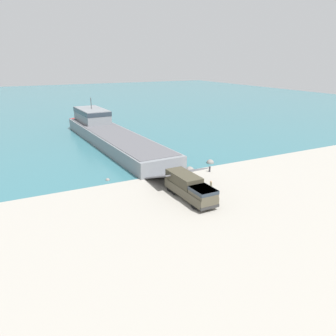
{
  "coord_description": "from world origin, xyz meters",
  "views": [
    {
      "loc": [
        -18.56,
        -35.01,
        15.43
      ],
      "look_at": [
        -0.28,
        0.62,
        2.06
      ],
      "focal_mm": 35.0,
      "sensor_mm": 36.0,
      "label": 1
    }
  ],
  "objects_px": {
    "moored_boat_a": "(83,118)",
    "mooring_bollard": "(210,169)",
    "soldier_on_ramp": "(211,186)",
    "military_truck": "(190,187)",
    "landing_craft": "(109,133)"
  },
  "relations": [
    {
      "from": "moored_boat_a",
      "to": "mooring_bollard",
      "type": "height_order",
      "value": "moored_boat_a"
    },
    {
      "from": "soldier_on_ramp",
      "to": "moored_boat_a",
      "type": "xyz_separation_m",
      "value": [
        -1.71,
        57.46,
        -0.44
      ]
    },
    {
      "from": "soldier_on_ramp",
      "to": "moored_boat_a",
      "type": "height_order",
      "value": "soldier_on_ramp"
    },
    {
      "from": "military_truck",
      "to": "moored_boat_a",
      "type": "distance_m",
      "value": 57.56
    },
    {
      "from": "landing_craft",
      "to": "mooring_bollard",
      "type": "relative_size",
      "value": 52.89
    },
    {
      "from": "military_truck",
      "to": "soldier_on_ramp",
      "type": "distance_m",
      "value": 3.04
    },
    {
      "from": "soldier_on_ramp",
      "to": "mooring_bollard",
      "type": "distance_m",
      "value": 8.13
    },
    {
      "from": "soldier_on_ramp",
      "to": "mooring_bollard",
      "type": "height_order",
      "value": "soldier_on_ramp"
    },
    {
      "from": "moored_boat_a",
      "to": "mooring_bollard",
      "type": "distance_m",
      "value": 51.04
    },
    {
      "from": "military_truck",
      "to": "mooring_bollard",
      "type": "height_order",
      "value": "military_truck"
    },
    {
      "from": "landing_craft",
      "to": "moored_boat_a",
      "type": "bearing_deg",
      "value": 85.02
    },
    {
      "from": "landing_craft",
      "to": "military_truck",
      "type": "xyz_separation_m",
      "value": [
        -0.05,
        -30.8,
        -0.4
      ]
    },
    {
      "from": "landing_craft",
      "to": "soldier_on_ramp",
      "type": "height_order",
      "value": "landing_craft"
    },
    {
      "from": "landing_craft",
      "to": "moored_boat_a",
      "type": "relative_size",
      "value": 6.06
    },
    {
      "from": "soldier_on_ramp",
      "to": "landing_craft",
      "type": "bearing_deg",
      "value": -50.5
    }
  ]
}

